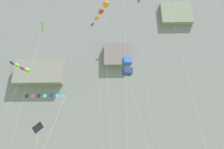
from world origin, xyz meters
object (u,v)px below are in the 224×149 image
kite_banner_near_cliff (45,98)px  kite_windsock_upper_left (101,11)px  kite_diamond_mid_center (38,128)px  kite_diamond_high_left (41,30)px  kite_delta_mid_right (139,10)px  kite_windsock_upper_mid (23,68)px  kite_delta_low_left (98,70)px  kite_box_mid_left (127,66)px  kite_banner_high_center (107,86)px

kite_banner_near_cliff → kite_windsock_upper_left: (5.84, 6.70, 18.11)m
kite_banner_near_cliff → kite_diamond_mid_center: (-8.26, 20.56, -0.77)m
kite_diamond_high_left → kite_delta_mid_right: bearing=24.9°
kite_windsock_upper_left → kite_diamond_mid_center: size_ratio=2.96×
kite_diamond_high_left → kite_windsock_upper_mid: size_ratio=1.55×
kite_windsock_upper_mid → kite_delta_low_left: size_ratio=0.68×
kite_diamond_mid_center → kite_box_mid_left: size_ratio=0.67×
kite_windsock_upper_mid → kite_delta_mid_right: bearing=24.3°
kite_delta_low_left → kite_banner_high_center: size_ratio=1.02×
kite_banner_near_cliff → kite_delta_mid_right: 27.81m
kite_delta_low_left → kite_windsock_upper_mid: bearing=-125.8°
kite_banner_near_cliff → kite_delta_mid_right: bearing=40.2°
kite_windsock_upper_left → kite_diamond_mid_center: 27.34m
kite_banner_near_cliff → kite_diamond_mid_center: 22.17m
kite_banner_near_cliff → kite_windsock_upper_mid: bearing=148.2°
kite_windsock_upper_left → kite_delta_low_left: (-1.25, 9.33, -7.58)m
kite_diamond_mid_center → kite_banner_high_center: bearing=25.9°
kite_windsock_upper_mid → kite_box_mid_left: size_ratio=1.03×
kite_delta_low_left → kite_banner_high_center: 11.49m
kite_diamond_mid_center → kite_windsock_upper_mid: bearing=-79.0°
kite_windsock_upper_mid → kite_diamond_mid_center: bearing=101.0°
kite_banner_near_cliff → kite_banner_high_center: size_ratio=0.45×
kite_delta_low_left → kite_banner_near_cliff: bearing=-106.0°
kite_diamond_high_left → kite_diamond_mid_center: 21.93m
kite_box_mid_left → kite_delta_low_left: bearing=108.5°
kite_diamond_high_left → kite_banner_near_cliff: size_ratio=2.41×
kite_delta_mid_right → kite_diamond_mid_center: bearing=156.2°
kite_banner_near_cliff → kite_diamond_mid_center: bearing=111.9°
kite_banner_near_cliff → kite_box_mid_left: bearing=2.3°
kite_windsock_upper_mid → kite_windsock_upper_left: bearing=19.2°
kite_banner_near_cliff → kite_windsock_upper_left: bearing=48.9°
kite_windsock_upper_mid → kite_banner_near_cliff: bearing=-31.8°
kite_windsock_upper_mid → kite_delta_mid_right: 25.77m
kite_banner_near_cliff → kite_delta_low_left: bearing=74.0°
kite_delta_mid_right → kite_box_mid_left: (-3.33, -10.74, -17.63)m
kite_windsock_upper_left → kite_banner_high_center: (0.07, 20.74, -7.34)m
kite_diamond_mid_center → kite_banner_high_center: 19.52m
kite_diamond_high_left → kite_delta_low_left: bearing=58.0°
kite_diamond_high_left → kite_box_mid_left: kite_diamond_high_left is taller
kite_diamond_mid_center → kite_delta_mid_right: size_ratio=0.28×
kite_diamond_high_left → kite_banner_near_cliff: kite_diamond_high_left is taller
kite_diamond_mid_center → kite_delta_low_left: 17.70m
kite_delta_low_left → kite_windsock_upper_left: bearing=-82.4°
kite_box_mid_left → kite_banner_high_center: 28.12m
kite_diamond_mid_center → kite_banner_near_cliff: bearing=-68.1°
kite_box_mid_left → kite_delta_low_left: (-5.23, 15.65, 6.33)m
kite_windsock_upper_left → kite_delta_mid_right: bearing=31.2°
kite_diamond_high_left → kite_banner_high_center: kite_diamond_high_left is taller
kite_diamond_high_left → kite_banner_near_cliff: 13.01m
kite_windsock_upper_mid → kite_banner_high_center: bearing=66.3°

